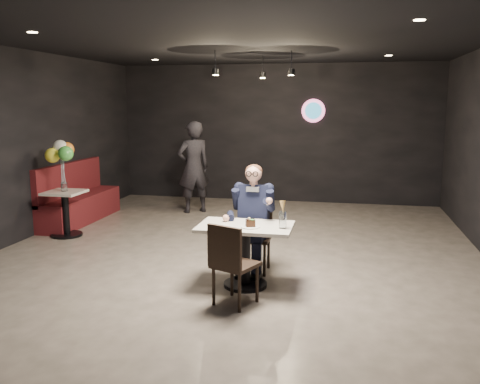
% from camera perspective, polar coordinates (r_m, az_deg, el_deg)
% --- Properties ---
extents(floor, '(9.00, 9.00, 0.00)m').
position_cam_1_polar(floor, '(7.15, -0.97, -7.65)').
color(floor, gray).
rests_on(floor, ground).
extents(wall_sign, '(0.50, 0.06, 0.50)m').
position_cam_1_polar(wall_sign, '(11.14, 8.24, 9.02)').
color(wall_sign, pink).
rests_on(wall_sign, floor).
extents(pendant_lights, '(1.40, 1.20, 0.36)m').
position_cam_1_polar(pendant_lights, '(8.81, 1.94, 14.62)').
color(pendant_lights, black).
rests_on(pendant_lights, floor).
extents(main_table, '(1.10, 0.70, 0.75)m').
position_cam_1_polar(main_table, '(6.07, 0.61, -7.17)').
color(main_table, silver).
rests_on(main_table, floor).
extents(chair_far, '(0.42, 0.46, 0.92)m').
position_cam_1_polar(chair_far, '(6.57, 1.55, -5.08)').
color(chair_far, black).
rests_on(chair_far, floor).
extents(chair_near, '(0.57, 0.59, 0.92)m').
position_cam_1_polar(chair_near, '(5.53, -0.51, -7.98)').
color(chair_near, black).
rests_on(chair_near, floor).
extents(seated_man, '(0.60, 0.80, 1.44)m').
position_cam_1_polar(seated_man, '(6.51, 1.56, -2.86)').
color(seated_man, black).
rests_on(seated_man, floor).
extents(dessert_plate, '(0.22, 0.22, 0.01)m').
position_cam_1_polar(dessert_plate, '(5.86, 1.17, -3.94)').
color(dessert_plate, white).
rests_on(dessert_plate, main_table).
extents(cake_slice, '(0.13, 0.11, 0.07)m').
position_cam_1_polar(cake_slice, '(5.86, 1.18, -3.52)').
color(cake_slice, black).
rests_on(cake_slice, dessert_plate).
extents(mint_leaf, '(0.07, 0.04, 0.01)m').
position_cam_1_polar(mint_leaf, '(5.84, 1.37, -3.12)').
color(mint_leaf, '#2C8837').
rests_on(mint_leaf, cake_slice).
extents(sundae_glass, '(0.09, 0.09, 0.19)m').
position_cam_1_polar(sundae_glass, '(5.83, 4.82, -3.14)').
color(sundae_glass, silver).
rests_on(sundae_glass, main_table).
extents(wafer_cone, '(0.08, 0.08, 0.14)m').
position_cam_1_polar(wafer_cone, '(5.79, 4.84, -1.67)').
color(wafer_cone, tan).
rests_on(wafer_cone, sundae_glass).
extents(booth_bench, '(0.54, 2.18, 1.09)m').
position_cam_1_polar(booth_bench, '(9.77, -17.57, -0.05)').
color(booth_bench, '#450F0E').
rests_on(booth_bench, floor).
extents(side_table, '(0.57, 0.57, 0.72)m').
position_cam_1_polar(side_table, '(8.80, -18.97, -2.42)').
color(side_table, silver).
rests_on(side_table, floor).
extents(balloon_vase, '(0.10, 0.10, 0.15)m').
position_cam_1_polar(balloon_vase, '(8.72, -19.14, 0.58)').
color(balloon_vase, silver).
rests_on(balloon_vase, side_table).
extents(balloon_bunch, '(0.44, 0.44, 0.72)m').
position_cam_1_polar(balloon_bunch, '(8.66, -19.31, 3.41)').
color(balloon_bunch, '#FFF135').
rests_on(balloon_bunch, balloon_vase).
extents(passerby, '(0.79, 0.75, 1.82)m').
position_cam_1_polar(passerby, '(10.11, -5.23, 2.79)').
color(passerby, black).
rests_on(passerby, floor).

